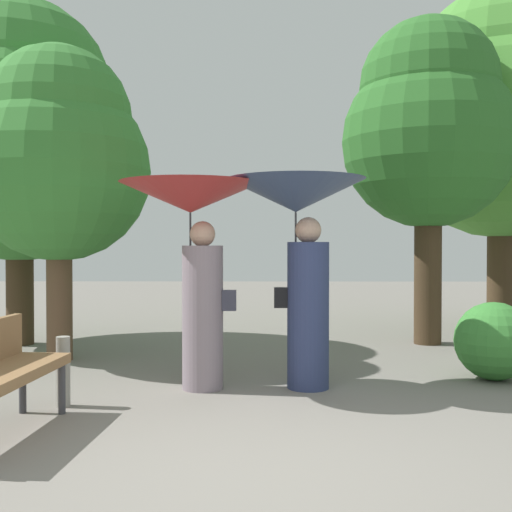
% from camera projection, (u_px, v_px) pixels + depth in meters
% --- Properties ---
extents(ground_plane, '(40.00, 40.00, 0.00)m').
position_uv_depth(ground_plane, '(252.00, 467.00, 3.93)').
color(ground_plane, slate).
extents(person_left, '(1.39, 1.39, 2.03)m').
position_uv_depth(person_left, '(194.00, 232.00, 6.07)').
color(person_left, gray).
rests_on(person_left, ground).
extents(person_right, '(1.37, 1.37, 2.06)m').
position_uv_depth(person_right, '(299.00, 230.00, 6.09)').
color(person_right, navy).
rests_on(person_right, ground).
extents(tree_near_left, '(2.23, 2.23, 3.84)m').
position_uv_depth(tree_near_left, '(59.00, 154.00, 7.55)').
color(tree_near_left, brown).
rests_on(tree_near_left, ground).
extents(tree_near_right, '(3.64, 3.64, 5.70)m').
position_uv_depth(tree_near_right, '(502.00, 111.00, 10.28)').
color(tree_near_right, '#42301E').
rests_on(tree_near_right, ground).
extents(tree_mid_left, '(3.27, 3.27, 4.88)m').
position_uv_depth(tree_mid_left, '(19.00, 128.00, 8.73)').
color(tree_mid_left, '#42301E').
rests_on(tree_mid_left, ground).
extents(tree_mid_right, '(2.46, 2.46, 4.64)m').
position_uv_depth(tree_mid_right, '(429.00, 125.00, 8.79)').
color(tree_mid_right, '#42301E').
rests_on(tree_mid_right, ground).
extents(bush_path_right, '(0.82, 0.82, 0.82)m').
position_uv_depth(bush_path_right, '(494.00, 341.00, 6.47)').
color(bush_path_right, '#387F33').
rests_on(bush_path_right, ground).
extents(path_marker_post, '(0.12, 0.12, 0.61)m').
position_uv_depth(path_marker_post, '(63.00, 371.00, 5.41)').
color(path_marker_post, gray).
rests_on(path_marker_post, ground).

